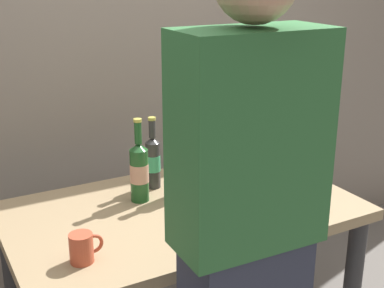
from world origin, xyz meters
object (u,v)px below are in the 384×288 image
(beer_bottle_brown, at_px, (139,171))
(beer_bottle_amber, at_px, (153,161))
(person_figure, at_px, (246,254))
(coffee_mug, at_px, (82,248))
(beer_bottle_dark, at_px, (180,166))
(laptop, at_px, (256,166))

(beer_bottle_brown, height_order, beer_bottle_amber, beer_bottle_brown)
(person_figure, bearing_deg, coffee_mug, 129.06)
(beer_bottle_amber, bearing_deg, beer_bottle_dark, -65.34)
(beer_bottle_amber, distance_m, coffee_mug, 0.63)
(beer_bottle_brown, relative_size, beer_bottle_amber, 1.10)
(laptop, distance_m, beer_bottle_dark, 0.39)
(laptop, xyz_separation_m, coffee_mug, (-0.89, -0.32, -0.00))
(coffee_mug, bearing_deg, beer_bottle_amber, 44.29)
(laptop, bearing_deg, beer_bottle_amber, 165.24)
(person_figure, xyz_separation_m, coffee_mug, (-0.34, 0.41, -0.10))
(beer_bottle_brown, relative_size, beer_bottle_dark, 0.99)
(beer_bottle_brown, bearing_deg, person_figure, -90.67)
(beer_bottle_amber, relative_size, person_figure, 0.18)
(beer_bottle_amber, distance_m, beer_bottle_dark, 0.15)
(person_figure, bearing_deg, laptop, 52.72)
(laptop, bearing_deg, coffee_mug, -160.33)
(laptop, relative_size, coffee_mug, 3.28)
(beer_bottle_dark, bearing_deg, beer_bottle_amber, 114.66)
(beer_bottle_brown, height_order, coffee_mug, beer_bottle_brown)
(laptop, height_order, coffee_mug, laptop)
(person_figure, bearing_deg, beer_bottle_dark, 76.43)
(beer_bottle_brown, relative_size, person_figure, 0.19)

